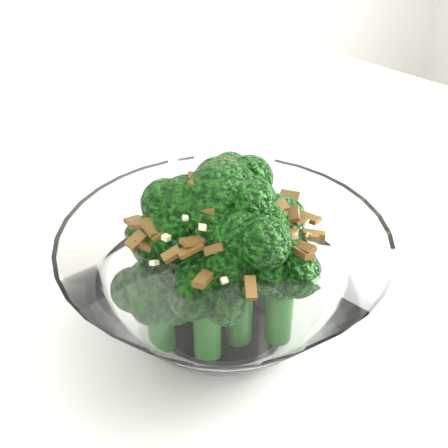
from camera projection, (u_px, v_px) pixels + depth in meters
name	position (u px, v px, depth m)	size (l,w,h in m)	color
table	(262.00, 398.00, 0.54)	(1.41, 1.19, 0.75)	white
broccoli_dish	(223.00, 270.00, 0.49)	(0.25, 0.25, 0.16)	white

